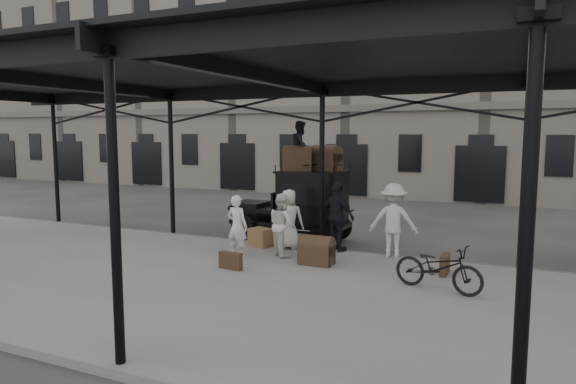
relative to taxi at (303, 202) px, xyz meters
The scene contains 18 objects.
ground 3.54m from the taxi, 71.80° to the right, with size 120.00×120.00×0.00m, color #383533.
platform 5.39m from the taxi, 78.61° to the right, with size 28.00×8.00×0.15m, color slate.
canopy 6.04m from the taxi, 77.98° to the right, with size 22.50×9.00×4.74m.
building_frontage 15.96m from the taxi, 85.98° to the left, with size 64.00×8.00×14.00m, color slate.
taxi is the anchor object (origin of this frame).
porter_left 3.10m from the taxi, 99.92° to the right, with size 0.58×0.38×1.60m, color silver.
porter_midleft 2.47m from the taxi, 79.65° to the right, with size 0.78×0.61×1.61m, color silver.
porter_centre 1.65m from the taxi, 80.61° to the right, with size 0.80×0.52×1.63m, color beige.
porter_official 2.09m from the taxi, 40.94° to the right, with size 1.09×0.46×1.87m, color black.
porter_right 3.37m from the taxi, 23.97° to the right, with size 1.22×0.70×1.89m, color beige.
bicycle 5.95m from the taxi, 39.80° to the right, with size 0.63×1.82×0.96m, color black.
porter_roof 1.72m from the taxi, 107.50° to the right, with size 0.72×0.56×1.47m, color black.
steamer_trunk_roof_near 1.31m from the taxi, 108.07° to the right, with size 0.85×0.52×0.62m, color #432C1F, non-canonical shape.
steamer_trunk_roof_far 1.47m from the taxi, 16.81° to the left, with size 0.87×0.53×0.64m, color #432C1F, non-canonical shape.
steamer_trunk_platform 3.38m from the taxi, 61.42° to the right, with size 0.81×0.49×0.59m, color #432C1F, non-canonical shape.
wicker_hamper 1.96m from the taxi, 108.50° to the right, with size 0.60×0.45×0.50m, color brown.
suitcase_upright 5.24m from the taxi, 29.19° to the right, with size 0.15×0.60×0.45m, color #432C1F.
suitcase_flat 4.21m from the taxi, 91.18° to the right, with size 0.60×0.15×0.40m, color #432C1F.
Camera 1 is at (4.92, -11.00, 3.33)m, focal length 32.00 mm.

